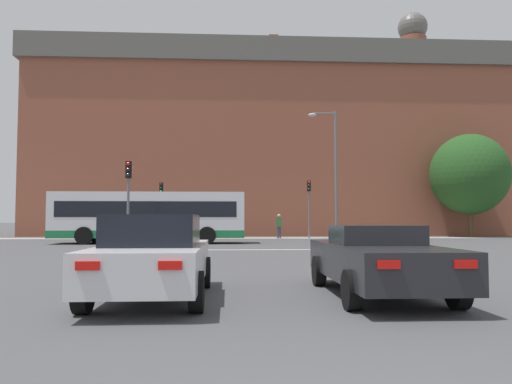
% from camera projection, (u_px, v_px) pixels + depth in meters
% --- Properties ---
extents(stop_line_strip, '(8.32, 0.30, 0.01)m').
position_uv_depth(stop_line_strip, '(246.00, 250.00, 23.22)').
color(stop_line_strip, silver).
rests_on(stop_line_strip, ground_plane).
extents(far_pavement, '(69.25, 2.50, 0.01)m').
position_uv_depth(far_pavement, '(239.00, 238.00, 37.51)').
color(far_pavement, '#A09B91').
rests_on(far_pavement, ground_plane).
extents(brick_civic_building, '(44.08, 16.18, 22.65)m').
position_uv_depth(brick_civic_building, '(273.00, 147.00, 49.75)').
color(brick_civic_building, brown).
rests_on(brick_civic_building, ground_plane).
extents(car_saloon_left, '(1.92, 4.54, 1.51)m').
position_uv_depth(car_saloon_left, '(154.00, 256.00, 8.95)').
color(car_saloon_left, silver).
rests_on(car_saloon_left, ground_plane).
extents(car_roadster_right, '(1.94, 4.76, 1.31)m').
position_uv_depth(car_roadster_right, '(377.00, 259.00, 9.32)').
color(car_roadster_right, '#232328').
rests_on(car_roadster_right, ground_plane).
extents(bus_crossing_lead, '(11.13, 2.71, 2.99)m').
position_uv_depth(bus_crossing_lead, '(150.00, 216.00, 29.41)').
color(bus_crossing_lead, silver).
rests_on(bus_crossing_lead, ground_plane).
extents(traffic_light_far_right, '(0.26, 0.31, 4.32)m').
position_uv_depth(traffic_light_far_right, '(309.00, 200.00, 37.34)').
color(traffic_light_far_right, slate).
rests_on(traffic_light_far_right, ground_plane).
extents(traffic_light_near_left, '(0.26, 0.31, 4.14)m').
position_uv_depth(traffic_light_near_left, '(128.00, 190.00, 23.28)').
color(traffic_light_near_left, slate).
rests_on(traffic_light_near_left, ground_plane).
extents(traffic_light_far_left, '(0.26, 0.31, 4.13)m').
position_uv_depth(traffic_light_far_left, '(161.00, 201.00, 36.80)').
color(traffic_light_far_left, slate).
rests_on(traffic_light_far_left, ground_plane).
extents(street_lamp_junction, '(1.77, 0.36, 8.04)m').
position_uv_depth(street_lamp_junction, '(332.00, 164.00, 30.35)').
color(street_lamp_junction, slate).
rests_on(street_lamp_junction, ground_plane).
extents(pedestrian_waiting, '(0.31, 0.44, 1.67)m').
position_uv_depth(pedestrian_waiting, '(99.00, 225.00, 37.00)').
color(pedestrian_waiting, '#333851').
rests_on(pedestrian_waiting, ground_plane).
extents(pedestrian_walking_east, '(0.31, 0.44, 1.84)m').
position_uv_depth(pedestrian_walking_east, '(126.00, 224.00, 36.83)').
color(pedestrian_walking_east, black).
rests_on(pedestrian_walking_east, ground_plane).
extents(pedestrian_walking_west, '(0.42, 0.26, 1.81)m').
position_uv_depth(pedestrian_walking_west, '(279.00, 224.00, 37.08)').
color(pedestrian_walking_west, '#333851').
rests_on(pedestrian_walking_west, ground_plane).
extents(tree_by_building, '(6.20, 6.20, 8.32)m').
position_uv_depth(tree_by_building, '(469.00, 174.00, 40.29)').
color(tree_by_building, '#4C3823').
rests_on(tree_by_building, ground_plane).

